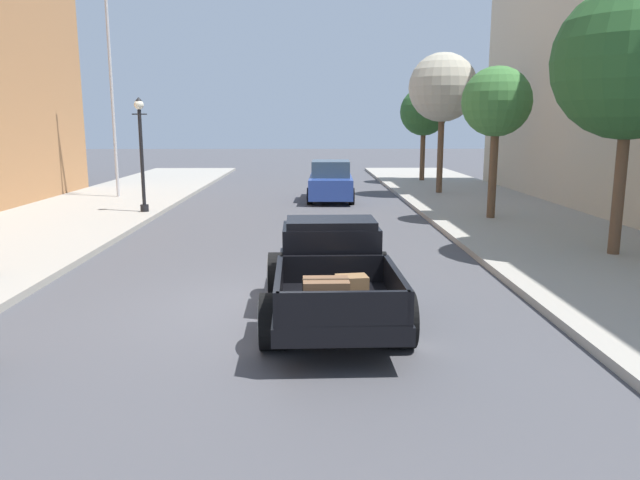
{
  "coord_description": "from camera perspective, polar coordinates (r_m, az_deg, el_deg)",
  "views": [
    {
      "loc": [
        0.66,
        -9.92,
        3.08
      ],
      "look_at": [
        0.84,
        0.92,
        1.0
      ],
      "focal_mm": 33.69,
      "sensor_mm": 36.0,
      "label": 1
    }
  ],
  "objects": [
    {
      "name": "hotrod_truck_black",
      "position": [
        9.87,
        1.03,
        -2.77
      ],
      "size": [
        2.27,
        4.98,
        1.58
      ],
      "color": "black",
      "rests_on": "ground"
    },
    {
      "name": "street_tree_second",
      "position": [
        19.91,
        16.43,
        12.39
      ],
      "size": [
        2.17,
        2.17,
        4.73
      ],
      "color": "brown",
      "rests_on": "sidewalk_right"
    },
    {
      "name": "street_tree_nearest",
      "position": [
        15.27,
        27.44,
        14.76
      ],
      "size": [
        3.4,
        3.4,
        5.99
      ],
      "color": "brown",
      "rests_on": "sidewalk_right"
    },
    {
      "name": "flagpole",
      "position": [
        26.39,
        -18.87,
        16.15
      ],
      "size": [
        1.74,
        0.16,
        9.16
      ],
      "color": "#B2B2B7",
      "rests_on": "sidewalk_left"
    },
    {
      "name": "car_background_blue",
      "position": [
        24.89,
        1.02,
        5.53
      ],
      "size": [
        1.98,
        4.36,
        1.65
      ],
      "color": "#284293",
      "rests_on": "ground"
    },
    {
      "name": "street_lamp_far",
      "position": [
        21.38,
        -16.63,
        8.55
      ],
      "size": [
        0.5,
        0.32,
        3.85
      ],
      "color": "black",
      "rests_on": "sidewalk_left"
    },
    {
      "name": "street_tree_farthest",
      "position": [
        32.93,
        9.84,
        11.89
      ],
      "size": [
        2.53,
        2.53,
        4.9
      ],
      "color": "brown",
      "rests_on": "sidewalk_right"
    },
    {
      "name": "ground_plane",
      "position": [
        10.41,
        -4.58,
        -6.38
      ],
      "size": [
        140.0,
        140.0,
        0.0
      ],
      "primitive_type": "plane",
      "color": "#47474C"
    },
    {
      "name": "street_tree_third",
      "position": [
        27.01,
        11.58,
        13.97
      ],
      "size": [
        2.92,
        2.92,
        5.98
      ],
      "color": "brown",
      "rests_on": "sidewalk_right"
    }
  ]
}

